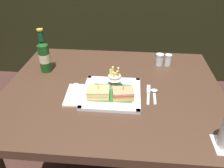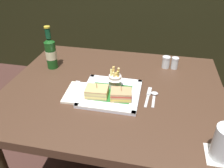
% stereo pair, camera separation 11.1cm
% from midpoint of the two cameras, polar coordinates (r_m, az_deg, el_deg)
% --- Properties ---
extents(dining_table, '(1.10, 0.90, 0.76)m').
position_cam_midpoint_polar(dining_table, '(1.22, -2.44, -5.34)').
color(dining_table, '#4A3022').
rests_on(dining_table, ground_plane).
extents(square_plate, '(0.28, 0.28, 0.02)m').
position_cam_midpoint_polar(square_plate, '(1.10, -3.06, -2.46)').
color(square_plate, white).
rests_on(square_plate, dining_table).
extents(sandwich_half_left, '(0.11, 0.09, 0.07)m').
position_cam_midpoint_polar(sandwich_half_left, '(1.06, -6.46, -2.30)').
color(sandwich_half_left, tan).
rests_on(sandwich_half_left, square_plate).
extents(sandwich_half_right, '(0.11, 0.08, 0.07)m').
position_cam_midpoint_polar(sandwich_half_right, '(1.05, -0.23, -2.61)').
color(sandwich_half_right, tan).
rests_on(sandwich_half_right, square_plate).
extents(fries_cup, '(0.08, 0.08, 0.11)m').
position_cam_midpoint_polar(fries_cup, '(1.11, -2.20, 1.24)').
color(fries_cup, silver).
rests_on(fries_cup, square_plate).
extents(beer_bottle, '(0.06, 0.06, 0.25)m').
position_cam_midpoint_polar(beer_bottle, '(1.33, -19.03, 6.72)').
color(beer_bottle, '#184D1A').
rests_on(beer_bottle, dining_table).
extents(folded_napkin, '(0.10, 0.18, 0.01)m').
position_cam_midpoint_polar(folded_napkin, '(1.11, -12.01, -2.78)').
color(folded_napkin, white).
rests_on(folded_napkin, dining_table).
extents(fork, '(0.03, 0.14, 0.00)m').
position_cam_midpoint_polar(fork, '(1.14, -12.45, -1.41)').
color(fork, silver).
rests_on(fork, dining_table).
extents(knife, '(0.03, 0.17, 0.00)m').
position_cam_midpoint_polar(knife, '(1.12, 6.36, -2.37)').
color(knife, silver).
rests_on(knife, dining_table).
extents(spoon, '(0.03, 0.12, 0.01)m').
position_cam_midpoint_polar(spoon, '(1.12, 7.83, -2.18)').
color(spoon, silver).
rests_on(spoon, dining_table).
extents(salt_shaker, '(0.05, 0.05, 0.07)m').
position_cam_midpoint_polar(salt_shaker, '(1.37, 9.60, 5.89)').
color(salt_shaker, silver).
rests_on(salt_shaker, dining_table).
extents(pepper_shaker, '(0.04, 0.04, 0.07)m').
position_cam_midpoint_polar(pepper_shaker, '(1.38, 11.67, 5.74)').
color(pepper_shaker, silver).
rests_on(pepper_shaker, dining_table).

